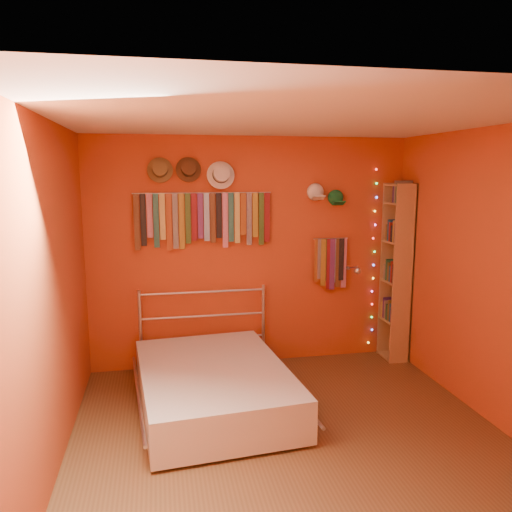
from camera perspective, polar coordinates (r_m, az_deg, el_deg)
ground at (r=4.25m, az=4.14°, el=-20.34°), size 3.50×3.50×0.00m
back_wall at (r=5.46m, az=-0.54°, el=0.41°), size 3.50×0.02×2.50m
right_wall at (r=4.57m, az=26.02°, el=-2.38°), size 0.02×3.50×2.50m
left_wall at (r=3.73m, az=-22.57°, el=-4.65°), size 0.02×3.50×2.50m
ceiling at (r=3.71m, az=4.63°, el=15.42°), size 3.50×3.50×0.02m
tie_rack at (r=5.28m, az=-6.07°, el=4.43°), size 1.45×0.03×0.60m
small_tie_rack at (r=5.66m, az=8.56°, el=-0.58°), size 0.40×0.03×0.58m
fedora_olive at (r=5.21m, az=-10.91°, el=9.70°), size 0.26×0.14×0.26m
fedora_brown at (r=5.22m, az=-7.71°, el=9.84°), size 0.26×0.14×0.26m
fedora_white at (r=5.25m, az=-4.01°, el=9.29°), size 0.29×0.16×0.29m
cap_white at (r=5.52m, az=6.80°, el=7.26°), size 0.18×0.23×0.18m
cap_green at (r=5.60m, az=9.09°, el=6.59°), size 0.18×0.22×0.18m
fairy_lights at (r=5.87m, az=13.28°, el=-0.27°), size 0.06×0.02×2.04m
reading_lamp at (r=5.58m, az=11.37°, el=-1.60°), size 0.08×0.33×0.10m
bookshelf at (r=5.84m, az=16.08°, el=-1.69°), size 0.25×0.34×2.00m
bed at (r=4.68m, az=-4.89°, el=-14.50°), size 1.51×1.92×0.90m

